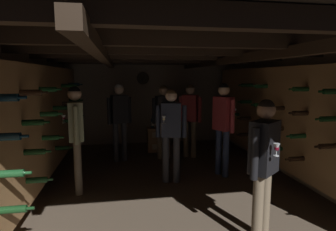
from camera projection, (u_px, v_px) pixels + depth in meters
The scene contains 11 objects.
ground_plane at pixel (170, 185), 4.85m from camera, with size 8.40×8.40×0.00m, color brown.
room_shell at pixel (168, 102), 4.91m from camera, with size 4.72×6.52×2.41m.
wine_crate_stack at pixel (158, 139), 7.03m from camera, with size 0.52×0.35×0.60m.
display_bottle at pixel (152, 122), 6.96m from camera, with size 0.08×0.08×0.35m.
person_host_center at pixel (171, 127), 4.86m from camera, with size 0.53×0.33×1.66m.
person_guest_rear_center at pixel (164, 114), 6.30m from camera, with size 0.53×0.37×1.68m.
person_guest_far_right at pixel (190, 113), 6.40m from camera, with size 0.47×0.37×1.70m.
person_guest_mid_right at pixel (223, 120), 5.19m from camera, with size 0.42×0.50×1.75m.
person_guest_far_left at pixel (120, 115), 6.08m from camera, with size 0.52×0.40×1.72m.
person_guest_mid_left at pixel (76, 129), 4.42m from camera, with size 0.37×0.53×1.73m.
person_guest_near_right at pixel (264, 158), 3.07m from camera, with size 0.44×0.44×1.64m.
Camera 1 is at (-0.81, -4.55, 1.89)m, focal length 29.78 mm.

